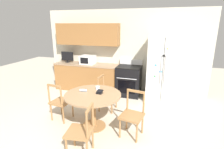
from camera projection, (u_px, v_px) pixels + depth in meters
ground_plane at (91, 134)px, 3.56m from camera, size 14.00×14.00×0.00m
back_wall at (114, 47)px, 5.63m from camera, size 5.20×0.44×2.60m
kitchen_counter at (87, 77)px, 5.87m from camera, size 2.13×0.64×0.90m
refrigerator at (163, 69)px, 4.95m from camera, size 0.84×0.81×1.88m
oven_range at (129, 80)px, 5.43m from camera, size 0.72×0.68×1.08m
microwave at (88, 60)px, 5.69m from camera, size 0.46×0.37×0.28m
countertop_tv at (67, 57)px, 5.92m from camera, size 0.43×0.16×0.36m
dining_table at (93, 101)px, 3.65m from camera, size 1.17×1.17×0.76m
dining_chair_near at (81, 132)px, 2.90m from camera, size 0.48×0.48×0.90m
dining_chair_far at (107, 94)px, 4.47m from camera, size 0.44×0.44×0.90m
dining_chair_left at (61, 102)px, 4.00m from camera, size 0.47×0.47×0.90m
dining_chair_right at (132, 115)px, 3.42m from camera, size 0.49×0.49×0.90m
candle_glass at (98, 88)px, 3.86m from camera, size 0.09×0.09×0.08m
folded_napkin at (83, 90)px, 3.74m from camera, size 0.16×0.08×0.05m
wallet at (100, 92)px, 3.64m from camera, size 0.13×0.14×0.07m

